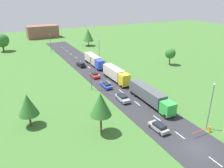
# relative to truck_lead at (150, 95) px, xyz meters

# --- Properties ---
(ground_plane) EXTENTS (280.00, 280.00, 0.00)m
(ground_plane) POSITION_rel_truck_lead_xyz_m (-2.47, -16.40, -2.10)
(ground_plane) COLOR #3D6B2D
(road) EXTENTS (10.00, 140.00, 0.06)m
(road) POSITION_rel_truck_lead_xyz_m (-2.47, 8.10, -2.07)
(road) COLOR #2B2B30
(road) RESTS_ON ground
(lane_marking_centre) EXTENTS (0.16, 122.37, 0.01)m
(lane_marking_centre) POSITION_rel_truck_lead_xyz_m (-2.47, 5.36, -2.03)
(lane_marking_centre) COLOR white
(lane_marking_centre) RESTS_ON road
(truck_lead) EXTENTS (2.73, 14.77, 3.55)m
(truck_lead) POSITION_rel_truck_lead_xyz_m (0.00, 0.00, 0.00)
(truck_lead) COLOR green
(truck_lead) RESTS_ON road
(truck_second) EXTENTS (2.56, 11.97, 3.72)m
(truck_second) POSITION_rel_truck_lead_xyz_m (-0.24, 16.06, 0.10)
(truck_second) COLOR yellow
(truck_second) RESTS_ON road
(truck_third) EXTENTS (2.73, 12.90, 3.50)m
(truck_third) POSITION_rel_truck_lead_xyz_m (-0.05, 32.41, -0.01)
(truck_third) COLOR blue
(truck_third) RESTS_ON road
(car_lead) EXTENTS (1.95, 4.27, 1.46)m
(car_lead) POSITION_rel_truck_lead_xyz_m (-4.95, -9.60, -1.28)
(car_lead) COLOR gray
(car_lead) RESTS_ON road
(car_second) EXTENTS (1.96, 4.49, 1.45)m
(car_second) POSITION_rel_truck_lead_xyz_m (-4.86, 4.03, -1.27)
(car_second) COLOR #8C939E
(car_second) RESTS_ON road
(car_third) EXTENTS (1.91, 4.65, 1.33)m
(car_third) POSITION_rel_truck_lead_xyz_m (-4.74, 13.07, -1.33)
(car_third) COLOR blue
(car_third) RESTS_ON road
(car_fourth) EXTENTS (2.05, 4.19, 1.45)m
(car_fourth) POSITION_rel_truck_lead_xyz_m (-4.49, 21.60, -1.27)
(car_fourth) COLOR red
(car_fourth) RESTS_ON road
(car_fifth) EXTENTS (2.06, 4.47, 1.52)m
(car_fifth) POSITION_rel_truck_lead_xyz_m (-4.55, 33.38, -1.25)
(car_fifth) COLOR black
(car_fifth) RESTS_ON road
(barrier_gate) EXTENTS (4.64, 0.28, 1.05)m
(barrier_gate) POSITION_rel_truck_lead_xyz_m (2.33, -14.15, -1.41)
(barrier_gate) COLOR orange
(barrier_gate) RESTS_ON ground
(lamppost_lead) EXTENTS (0.36, 0.36, 9.21)m
(lamppost_lead) POSITION_rel_truck_lead_xyz_m (3.40, -13.21, 2.99)
(lamppost_lead) COLOR slate
(lamppost_lead) RESTS_ON ground
(lamppost_second) EXTENTS (0.36, 0.36, 9.13)m
(lamppost_second) POSITION_rel_truck_lead_xyz_m (-8.81, 13.46, 2.95)
(lamppost_second) COLOR slate
(lamppost_second) RESTS_ON ground
(lamppost_third) EXTENTS (0.36, 0.36, 8.25)m
(lamppost_third) POSITION_rel_truck_lead_xyz_m (3.77, 36.65, 2.50)
(lamppost_third) COLOR slate
(lamppost_third) RESTS_ON ground
(lamppost_fourth) EXTENTS (0.36, 0.36, 7.79)m
(lamppost_fourth) POSITION_rel_truck_lead_xyz_m (-8.99, 58.58, 2.27)
(lamppost_fourth) COLOR slate
(lamppost_fourth) RESTS_ON ground
(tree_oak) EXTENTS (5.85, 5.85, 7.67)m
(tree_oak) POSITION_rel_truck_lead_xyz_m (-27.22, 69.85, 2.62)
(tree_oak) COLOR #513823
(tree_oak) RESTS_ON ground
(tree_birch) EXTENTS (3.81, 3.81, 6.54)m
(tree_birch) POSITION_rel_truck_lead_xyz_m (-25.68, 3.09, 2.32)
(tree_birch) COLOR #513823
(tree_birch) RESTS_ON ground
(tree_maple) EXTENTS (5.27, 5.27, 8.07)m
(tree_maple) POSITION_rel_truck_lead_xyz_m (9.92, 63.38, 3.06)
(tree_maple) COLOR #513823
(tree_maple) RESTS_ON ground
(tree_pine) EXTENTS (3.88, 3.88, 7.88)m
(tree_pine) POSITION_rel_truck_lead_xyz_m (-14.58, -5.19, 3.62)
(tree_pine) COLOR #513823
(tree_pine) RESTS_ON ground
(tree_elm) EXTENTS (3.66, 3.66, 5.92)m
(tree_elm) POSITION_rel_truck_lead_xyz_m (24.20, 21.42, 1.97)
(tree_elm) COLOR #513823
(tree_elm) RESTS_ON ground
(distant_building) EXTENTS (16.87, 8.31, 6.80)m
(distant_building) POSITION_rel_truck_lead_xyz_m (-5.41, 94.81, 1.30)
(distant_building) COLOR brown
(distant_building) RESTS_ON ground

